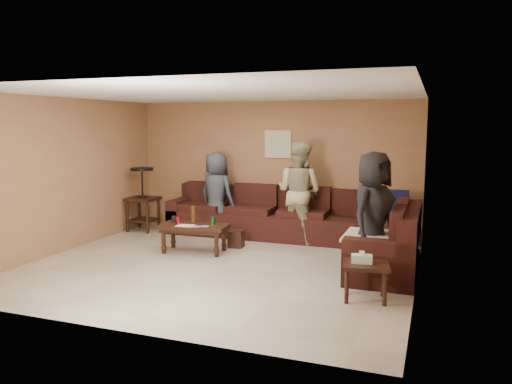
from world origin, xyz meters
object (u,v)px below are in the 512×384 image
(waste_bin, at_px, (236,239))
(person_right, at_px, (373,215))
(coffee_table, at_px, (194,229))
(person_middle, at_px, (299,192))
(person_left, at_px, (217,194))
(side_table_right, at_px, (365,268))
(sectional_sofa, at_px, (301,228))
(end_table_left, at_px, (143,198))

(waste_bin, distance_m, person_right, 2.62)
(coffee_table, relative_size, person_right, 0.67)
(person_middle, relative_size, person_right, 1.04)
(coffee_table, distance_m, person_middle, 1.99)
(person_left, bearing_deg, person_right, 169.51)
(side_table_right, xyz_separation_m, waste_bin, (-2.40, 1.86, -0.24))
(coffee_table, relative_size, side_table_right, 1.90)
(sectional_sofa, distance_m, end_table_left, 3.26)
(coffee_table, relative_size, person_left, 0.74)
(coffee_table, xyz_separation_m, person_right, (2.88, -0.35, 0.47))
(side_table_right, distance_m, person_left, 4.11)
(person_middle, bearing_deg, person_right, 148.44)
(end_table_left, bearing_deg, side_table_right, -28.20)
(sectional_sofa, relative_size, side_table_right, 7.71)
(sectional_sofa, relative_size, end_table_left, 3.75)
(sectional_sofa, xyz_separation_m, waste_bin, (-1.02, -0.40, -0.18))
(side_table_right, bearing_deg, person_left, 139.61)
(coffee_table, xyz_separation_m, end_table_left, (-1.69, 1.16, 0.26))
(coffee_table, distance_m, end_table_left, 2.07)
(person_left, relative_size, person_right, 0.91)
(end_table_left, distance_m, person_right, 4.82)
(sectional_sofa, height_order, person_right, person_right)
(side_table_right, height_order, person_right, person_right)
(end_table_left, relative_size, side_table_right, 2.05)
(sectional_sofa, distance_m, waste_bin, 1.11)
(sectional_sofa, bearing_deg, person_middle, 109.94)
(person_left, distance_m, person_right, 3.51)
(person_left, xyz_separation_m, person_right, (3.08, -1.68, 0.08))
(waste_bin, relative_size, person_left, 0.19)
(waste_bin, xyz_separation_m, person_middle, (0.89, 0.77, 0.74))
(waste_bin, bearing_deg, side_table_right, -37.73)
(sectional_sofa, bearing_deg, person_left, 167.18)
(sectional_sofa, bearing_deg, coffee_table, -148.64)
(person_middle, bearing_deg, end_table_left, 19.56)
(coffee_table, height_order, end_table_left, end_table_left)
(person_middle, xyz_separation_m, person_right, (1.47, -1.66, -0.03))
(sectional_sofa, height_order, person_middle, person_middle)
(coffee_table, bearing_deg, waste_bin, 45.96)
(sectional_sofa, bearing_deg, waste_bin, -158.59)
(waste_bin, bearing_deg, coffee_table, -134.04)
(side_table_right, xyz_separation_m, person_right, (-0.04, 0.97, 0.47))
(sectional_sofa, distance_m, person_middle, 0.69)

